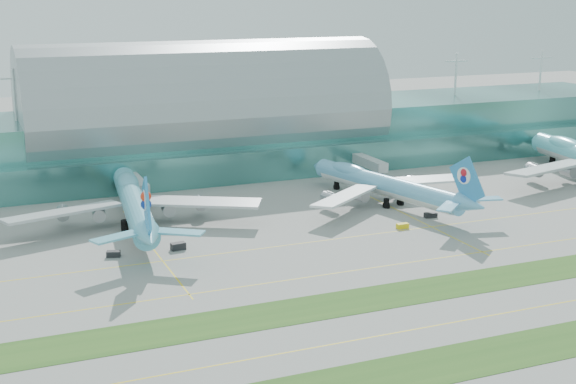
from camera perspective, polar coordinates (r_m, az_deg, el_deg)
name	(u,v)px	position (r m, az deg, el deg)	size (l,w,h in m)	color
ground	(394,299)	(160.93, 7.55, -7.58)	(700.00, 700.00, 0.00)	gray
terminal	(205,127)	(272.41, -5.94, 4.60)	(340.00, 69.10, 36.00)	#3D7A75
grass_strip_near	(478,358)	(139.49, 13.37, -11.39)	(420.00, 12.00, 0.08)	#2D591E
grass_strip_far	(389,296)	(162.52, 7.19, -7.33)	(420.00, 12.00, 0.08)	#2D591E
taxiline_b	(432,326)	(149.94, 10.23, -9.37)	(420.00, 0.35, 0.01)	yellow
taxiline_c	(353,271)	(175.68, 4.62, -5.60)	(420.00, 0.35, 0.01)	yellow
taxiline_d	(312,242)	(194.45, 1.69, -3.58)	(420.00, 0.35, 0.01)	yellow
airliner_b	(134,202)	(209.67, -10.91, -0.71)	(65.32, 74.58, 20.53)	#5EB6CF
airliner_c	(384,184)	(229.07, 6.86, 0.58)	(58.46, 67.48, 18.82)	#62B0D9
gse_c	(113,254)	(187.98, -12.31, -4.32)	(3.07, 1.74, 1.38)	black
gse_d	(178,246)	(190.34, -7.82, -3.84)	(3.41, 1.83, 1.68)	black
gse_e	(402,226)	(207.24, 8.14, -2.40)	(3.06, 1.53, 1.29)	yellow
gse_f	(431,215)	(218.21, 10.10, -1.63)	(3.42, 1.57, 1.29)	black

